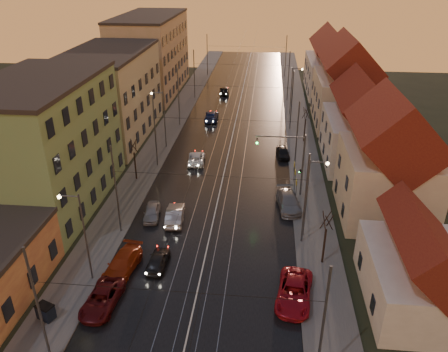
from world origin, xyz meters
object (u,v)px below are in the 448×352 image
(driving_car_3, at_px, (211,116))
(parked_left_1, at_px, (102,299))
(driving_car_1, at_px, (175,215))
(parked_right_2, at_px, (283,152))
(parked_right_0, at_px, (294,292))
(parked_right_1, at_px, (288,202))
(traffic_light_mast, at_px, (294,157))
(parked_left_2, at_px, (122,264))
(parked_left_3, at_px, (152,212))
(dumpster, at_px, (46,312))
(driving_car_0, at_px, (158,260))
(driving_car_4, at_px, (224,90))
(street_lamp_2, at_px, (162,114))
(driving_car_2, at_px, (196,158))
(street_lamp_1, at_px, (311,191))
(street_lamp_0, at_px, (81,229))
(street_lamp_3, at_px, (293,86))

(driving_car_3, bearing_deg, parked_left_1, 83.60)
(driving_car_1, relative_size, parked_right_2, 1.19)
(parked_right_0, bearing_deg, parked_right_1, 97.74)
(traffic_light_mast, relative_size, parked_left_2, 1.41)
(parked_left_2, distance_m, parked_right_0, 14.34)
(parked_left_3, relative_size, parked_right_0, 0.68)
(parked_left_2, height_order, parked_right_2, parked_left_2)
(parked_left_1, xyz_separation_m, dumpster, (-3.57, -1.77, 0.03))
(dumpster, bearing_deg, traffic_light_mast, 69.56)
(traffic_light_mast, bearing_deg, driving_car_0, -130.56)
(parked_left_2, bearing_deg, traffic_light_mast, 52.37)
(parked_left_2, bearing_deg, driving_car_0, 25.49)
(driving_car_3, bearing_deg, driving_car_4, -94.70)
(street_lamp_2, relative_size, driving_car_2, 1.78)
(street_lamp_1, xyz_separation_m, parked_left_2, (-15.74, -6.73, -4.15))
(parked_left_2, distance_m, parked_right_2, 28.71)
(street_lamp_1, height_order, driving_car_1, street_lamp_1)
(street_lamp_2, distance_m, dumpster, 32.94)
(street_lamp_1, relative_size, parked_left_3, 2.11)
(driving_car_1, xyz_separation_m, parked_left_2, (-2.84, -8.16, -0.01))
(street_lamp_2, relative_size, parked_right_0, 1.44)
(driving_car_3, bearing_deg, street_lamp_0, 80.21)
(driving_car_2, xyz_separation_m, dumpster, (-6.64, -28.08, 0.08))
(street_lamp_3, height_order, parked_left_2, street_lamp_3)
(driving_car_2, height_order, dumpster, dumpster)
(street_lamp_0, distance_m, traffic_light_mast, 23.42)
(parked_left_3, bearing_deg, street_lamp_0, -113.49)
(parked_right_0, bearing_deg, parked_right_2, 98.39)
(parked_left_1, distance_m, parked_left_2, 4.15)
(driving_car_0, height_order, driving_car_2, driving_car_0)
(parked_left_1, height_order, parked_right_0, parked_right_0)
(street_lamp_0, distance_m, parked_left_1, 5.56)
(street_lamp_2, xyz_separation_m, parked_right_2, (16.38, -1.62, -4.23))
(parked_left_1, bearing_deg, driving_car_1, 79.04)
(street_lamp_2, bearing_deg, parked_left_1, -85.92)
(parked_left_3, relative_size, parked_right_2, 0.99)
(street_lamp_3, bearing_deg, driving_car_2, -122.19)
(street_lamp_1, bearing_deg, dumpster, -147.15)
(driving_car_2, xyz_separation_m, parked_right_2, (11.11, 2.95, 0.03))
(driving_car_3, bearing_deg, parked_left_2, 83.59)
(street_lamp_2, xyz_separation_m, parked_right_0, (16.67, -28.77, -4.11))
(parked_left_3, xyz_separation_m, parked_right_2, (13.55, 16.53, 0.01))
(street_lamp_0, distance_m, parked_left_3, 11.09)
(driving_car_4, relative_size, parked_right_2, 1.14)
(driving_car_3, bearing_deg, dumpster, 79.24)
(street_lamp_1, height_order, parked_right_0, street_lamp_1)
(street_lamp_0, height_order, parked_right_0, street_lamp_0)
(street_lamp_3, xyz_separation_m, driving_car_1, (-12.90, -34.57, -4.13))
(street_lamp_1, bearing_deg, street_lamp_3, 90.00)
(street_lamp_1, height_order, parked_left_2, street_lamp_1)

